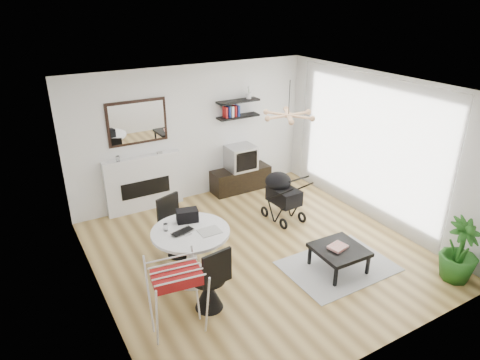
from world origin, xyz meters
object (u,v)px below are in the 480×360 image
tv_console (241,179)px  coffee_table (339,250)px  drying_rack (177,299)px  dining_table (191,247)px  potted_plant (460,251)px  crt_tv (241,158)px  fireplace (144,177)px  stroller (282,197)px

tv_console → coffee_table: size_ratio=1.73×
tv_console → drying_rack: 4.33m
dining_table → potted_plant: (3.39, -1.96, -0.06)m
crt_tv → dining_table: size_ratio=0.52×
dining_table → drying_rack: 1.10m
fireplace → dining_table: size_ratio=1.91×
stroller → fireplace: bearing=137.9°
potted_plant → drying_rack: bearing=165.3°
crt_tv → potted_plant: (1.18, -4.33, -0.25)m
drying_rack → coffee_table: bearing=8.1°
stroller → potted_plant: size_ratio=1.02×
stroller → dining_table: bearing=-162.4°
coffee_table → stroller: bearing=83.6°
stroller → tv_console: bearing=87.0°
crt_tv → drying_rack: bearing=-130.5°
fireplace → dining_table: bearing=-93.2°
tv_console → crt_tv: 0.50m
fireplace → dining_table: 2.54m
fireplace → crt_tv: bearing=-4.5°
tv_console → dining_table: dining_table is taller
crt_tv → coffee_table: bearing=-93.0°
dining_table → stroller: 2.40m
stroller → crt_tv: bearing=87.1°
drying_rack → stroller: (2.83, 1.80, -0.09)m
crt_tv → stroller: crt_tv is taller
dining_table → coffee_table: bearing=-24.2°
drying_rack → stroller: 3.36m
fireplace → drying_rack: 3.53m
tv_console → dining_table: (-2.21, -2.37, 0.30)m
tv_console → coffee_table: (-0.18, -3.28, 0.10)m
fireplace → coffee_table: 3.94m
stroller → potted_plant: 3.07m
coffee_table → potted_plant: potted_plant is taller
dining_table → coffee_table: dining_table is taller
fireplace → drying_rack: (-0.74, -3.45, -0.17)m
dining_table → potted_plant: potted_plant is taller
drying_rack → stroller: bearing=40.4°
tv_console → drying_rack: (-2.81, -3.29, 0.27)m
potted_plant → stroller: bearing=112.1°
fireplace → drying_rack: size_ratio=2.21×
dining_table → coffee_table: 2.24m
tv_console → crt_tv: bearing=-130.7°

